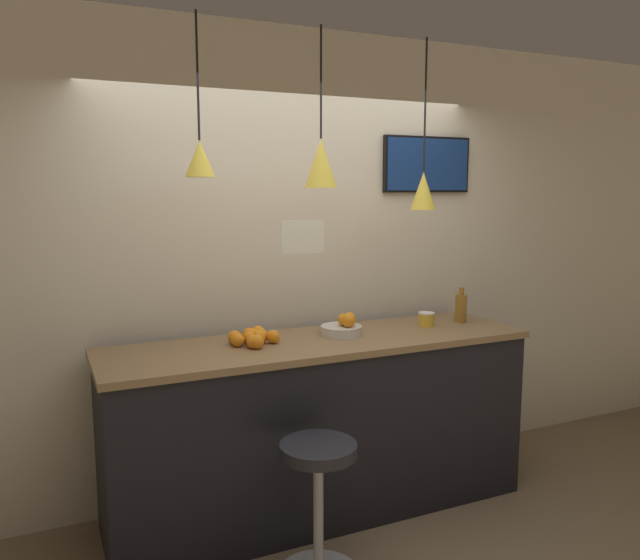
{
  "coord_description": "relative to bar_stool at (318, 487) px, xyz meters",
  "views": [
    {
      "loc": [
        -1.47,
        -2.53,
        1.92
      ],
      "look_at": [
        0.0,
        0.68,
        1.4
      ],
      "focal_mm": 35.0,
      "sensor_mm": 36.0,
      "label": 1
    }
  ],
  "objects": [
    {
      "name": "back_wall",
      "position": [
        0.29,
        1.06,
        0.97
      ],
      "size": [
        8.0,
        0.06,
        2.9
      ],
      "color": "beige",
      "rests_on": "ground_plane"
    },
    {
      "name": "service_counter",
      "position": [
        0.29,
        0.6,
        0.05
      ],
      "size": [
        2.52,
        0.7,
        1.05
      ],
      "color": "black",
      "rests_on": "ground_plane"
    },
    {
      "name": "bar_stool",
      "position": [
        0.0,
        0.0,
        0.0
      ],
      "size": [
        0.41,
        0.41,
        0.7
      ],
      "color": "#B7B7BC",
      "rests_on": "ground_plane"
    },
    {
      "name": "fruit_bowl",
      "position": [
        0.46,
        0.65,
        0.63
      ],
      "size": [
        0.25,
        0.25,
        0.14
      ],
      "color": "beige",
      "rests_on": "service_counter"
    },
    {
      "name": "orange_pile",
      "position": [
        -0.1,
        0.65,
        0.62
      ],
      "size": [
        0.28,
        0.27,
        0.09
      ],
      "color": "orange",
      "rests_on": "service_counter"
    },
    {
      "name": "juice_bottle",
      "position": [
        1.32,
        0.65,
        0.68
      ],
      "size": [
        0.08,
        0.08,
        0.23
      ],
      "color": "olive",
      "rests_on": "service_counter"
    },
    {
      "name": "spread_jar",
      "position": [
        1.06,
        0.65,
        0.62
      ],
      "size": [
        0.1,
        0.1,
        0.09
      ],
      "color": "gold",
      "rests_on": "service_counter"
    },
    {
      "name": "pendant_lamp_left",
      "position": [
        -0.4,
        0.59,
        1.6
      ],
      "size": [
        0.16,
        0.16,
        0.82
      ],
      "color": "black"
    },
    {
      "name": "pendant_lamp_middle",
      "position": [
        0.29,
        0.59,
        1.59
      ],
      "size": [
        0.18,
        0.18,
        0.88
      ],
      "color": "black"
    },
    {
      "name": "pendant_lamp_right",
      "position": [
        0.97,
        0.59,
        1.44
      ],
      "size": [
        0.15,
        0.15,
        1.01
      ],
      "color": "black"
    },
    {
      "name": "mounted_tv",
      "position": [
        1.28,
        1.01,
        1.61
      ],
      "size": [
        0.67,
        0.04,
        0.38
      ],
      "color": "black"
    },
    {
      "name": "hanging_menu_board",
      "position": [
        0.06,
        0.33,
        1.2
      ],
      "size": [
        0.24,
        0.01,
        0.17
      ],
      "color": "white"
    }
  ]
}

